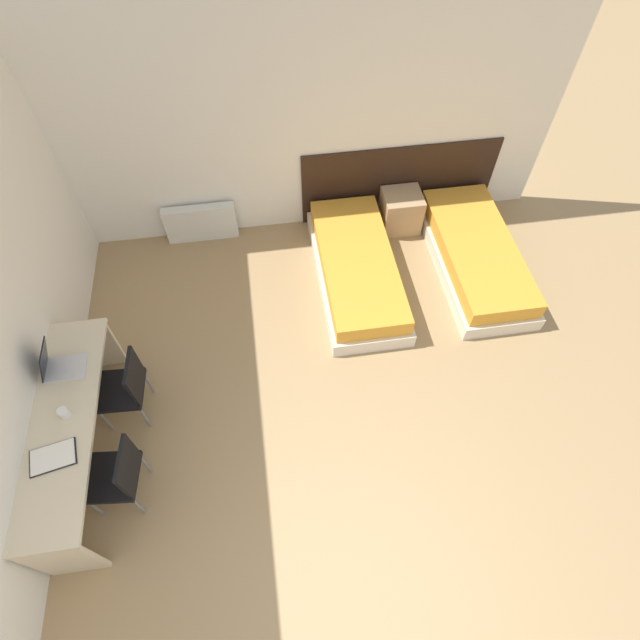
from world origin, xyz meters
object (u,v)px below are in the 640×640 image
at_px(chair_near_laptop, 125,387).
at_px(laptop, 58,365).
at_px(nightstand, 401,211).
at_px(chair_near_notebook, 118,474).
at_px(bed_near_window, 357,269).
at_px(bed_near_door, 475,255).

relative_size(chair_near_laptop, laptop, 2.46).
height_order(nightstand, chair_near_notebook, chair_near_notebook).
distance_m(bed_near_window, laptop, 3.09).
distance_m(nightstand, chair_near_notebook, 4.16).
bearing_deg(bed_near_window, nightstand, 48.59).
distance_m(bed_near_window, chair_near_notebook, 3.14).
bearing_deg(laptop, bed_near_door, 15.31).
relative_size(bed_near_window, laptop, 5.82).
distance_m(chair_near_notebook, laptop, 1.04).
distance_m(bed_near_door, chair_near_notebook, 4.26).
bearing_deg(chair_near_notebook, nightstand, 49.11).
relative_size(bed_near_door, chair_near_notebook, 2.37).
relative_size(bed_near_window, chair_near_laptop, 2.37).
height_order(chair_near_notebook, laptop, laptop).
bearing_deg(nightstand, chair_near_notebook, -136.77).
bearing_deg(bed_near_window, bed_near_door, 0.00).
relative_size(nightstand, chair_near_laptop, 0.58).
height_order(bed_near_door, nightstand, nightstand).
height_order(nightstand, laptop, laptop).
xyz_separation_m(bed_near_door, chair_near_notebook, (-3.72, -2.07, 0.28)).
xyz_separation_m(chair_near_laptop, chair_near_notebook, (-0.00, -0.78, 0.00)).
height_order(chair_near_laptop, chair_near_notebook, same).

